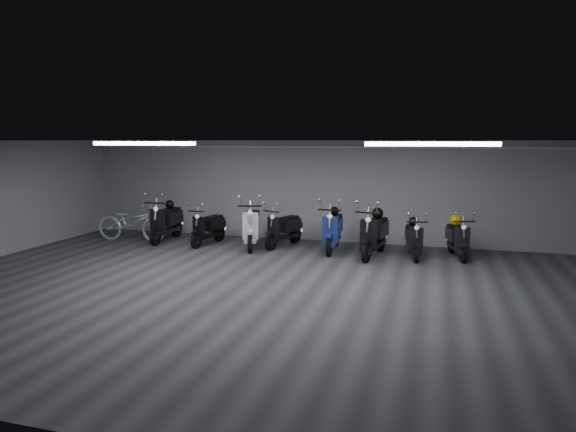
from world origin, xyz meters
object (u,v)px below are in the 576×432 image
(helmet_2, at_px, (170,204))
(scooter_2, at_px, (252,220))
(scooter_9, at_px, (458,233))
(scooter_3, at_px, (283,223))
(helmet_4, at_px, (413,222))
(bicycle, at_px, (131,218))
(helmet_1, at_px, (334,211))
(scooter_8, at_px, (414,234))
(scooter_1, at_px, (208,223))
(scooter_5, at_px, (374,228))
(scooter_0, at_px, (166,216))
(helmet_3, at_px, (378,213))
(scooter_4, at_px, (333,224))
(helmet_0, at_px, (456,220))

(helmet_2, bearing_deg, scooter_2, -8.74)
(scooter_9, bearing_deg, scooter_3, 166.72)
(helmet_4, bearing_deg, bicycle, -177.54)
(helmet_1, bearing_deg, scooter_8, -13.46)
(scooter_1, height_order, helmet_1, scooter_1)
(scooter_2, height_order, helmet_1, scooter_2)
(scooter_5, xyz_separation_m, scooter_8, (0.93, 0.16, -0.13))
(bicycle, height_order, helmet_2, bicycle)
(helmet_1, bearing_deg, scooter_5, -30.18)
(helmet_1, bearing_deg, scooter_0, -176.22)
(scooter_0, xyz_separation_m, scooter_5, (5.82, -0.33, 0.01))
(scooter_2, xyz_separation_m, scooter_5, (3.22, -0.20, -0.01))
(bicycle, relative_size, helmet_1, 8.77)
(helmet_3, bearing_deg, helmet_2, 176.77)
(scooter_3, distance_m, helmet_4, 3.35)
(scooter_2, xyz_separation_m, bicycle, (-3.52, -0.15, -0.08))
(helmet_2, bearing_deg, helmet_4, -1.90)
(scooter_1, relative_size, scooter_4, 0.86)
(scooter_2, distance_m, scooter_8, 4.15)
(scooter_8, bearing_deg, scooter_5, -179.62)
(scooter_5, bearing_deg, helmet_4, 31.55)
(scooter_0, bearing_deg, scooter_3, 0.45)
(scooter_1, distance_m, helmet_0, 6.39)
(scooter_9, height_order, bicycle, bicycle)
(helmet_1, xyz_separation_m, helmet_3, (1.15, -0.38, 0.04))
(helmet_2, height_order, helmet_4, helmet_2)
(scooter_0, height_order, scooter_9, scooter_0)
(scooter_0, bearing_deg, scooter_4, -2.16)
(scooter_0, bearing_deg, scooter_8, -4.22)
(scooter_2, bearing_deg, scooter_9, -13.14)
(scooter_0, xyz_separation_m, scooter_4, (4.73, 0.05, -0.01))
(scooter_8, height_order, bicycle, bicycle)
(scooter_8, relative_size, helmet_4, 6.92)
(helmet_0, bearing_deg, scooter_3, -177.74)
(helmet_1, bearing_deg, scooter_3, -174.73)
(bicycle, bearing_deg, helmet_1, -86.79)
(scooter_1, bearing_deg, scooter_4, 12.31)
(scooter_0, bearing_deg, scooter_1, -8.51)
(scooter_2, bearing_deg, helmet_4, -13.71)
(scooter_5, xyz_separation_m, helmet_0, (1.89, 0.69, 0.16))
(helmet_1, bearing_deg, bicycle, -173.95)
(scooter_5, bearing_deg, helmet_3, 90.00)
(scooter_0, xyz_separation_m, scooter_9, (7.76, 0.14, -0.11))
(scooter_1, bearing_deg, bicycle, -167.02)
(scooter_1, xyz_separation_m, scooter_5, (4.48, -0.20, 0.11))
(scooter_4, xyz_separation_m, helmet_2, (-4.75, 0.22, 0.30))
(scooter_8, bearing_deg, scooter_4, 164.47)
(scooter_3, relative_size, scooter_5, 0.87)
(scooter_5, relative_size, helmet_0, 6.89)
(scooter_3, height_order, helmet_3, scooter_3)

